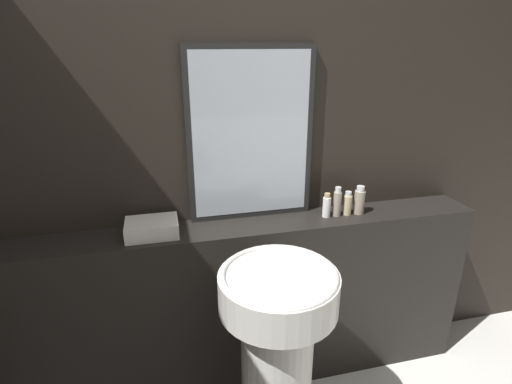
{
  "coord_description": "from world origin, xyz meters",
  "views": [
    {
      "loc": [
        -0.32,
        -0.1,
        1.7
      ],
      "look_at": [
        0.06,
        1.41,
        1.1
      ],
      "focal_mm": 28.0,
      "sensor_mm": 36.0,
      "label": 1
    }
  ],
  "objects_px": {
    "pedestal_sink": "(277,355)",
    "shampoo_bottle": "(327,206)",
    "conditioner_bottle": "(337,203)",
    "lotion_bottle": "(348,204)",
    "towel_stack": "(152,228)",
    "body_wash_bottle": "(359,201)",
    "mirror": "(251,136)"
  },
  "relations": [
    {
      "from": "shampoo_bottle",
      "to": "body_wash_bottle",
      "type": "bearing_deg",
      "value": -0.0
    },
    {
      "from": "pedestal_sink",
      "to": "towel_stack",
      "type": "bearing_deg",
      "value": 133.81
    },
    {
      "from": "pedestal_sink",
      "to": "conditioner_bottle",
      "type": "distance_m",
      "value": 0.76
    },
    {
      "from": "pedestal_sink",
      "to": "lotion_bottle",
      "type": "height_order",
      "value": "lotion_bottle"
    },
    {
      "from": "shampoo_bottle",
      "to": "conditioner_bottle",
      "type": "xyz_separation_m",
      "value": [
        0.05,
        0.0,
        0.01
      ]
    },
    {
      "from": "body_wash_bottle",
      "to": "mirror",
      "type": "bearing_deg",
      "value": 169.61
    },
    {
      "from": "mirror",
      "to": "conditioner_bottle",
      "type": "relative_size",
      "value": 5.38
    },
    {
      "from": "conditioner_bottle",
      "to": "lotion_bottle",
      "type": "distance_m",
      "value": 0.06
    },
    {
      "from": "mirror",
      "to": "body_wash_bottle",
      "type": "height_order",
      "value": "mirror"
    },
    {
      "from": "lotion_bottle",
      "to": "body_wash_bottle",
      "type": "distance_m",
      "value": 0.06
    },
    {
      "from": "pedestal_sink",
      "to": "lotion_bottle",
      "type": "xyz_separation_m",
      "value": [
        0.49,
        0.46,
        0.41
      ]
    },
    {
      "from": "towel_stack",
      "to": "conditioner_bottle",
      "type": "bearing_deg",
      "value": 0.0
    },
    {
      "from": "pedestal_sink",
      "to": "shampoo_bottle",
      "type": "xyz_separation_m",
      "value": [
        0.38,
        0.46,
        0.41
      ]
    },
    {
      "from": "towel_stack",
      "to": "shampoo_bottle",
      "type": "distance_m",
      "value": 0.82
    },
    {
      "from": "towel_stack",
      "to": "lotion_bottle",
      "type": "xyz_separation_m",
      "value": [
        0.92,
        -0.0,
        0.02
      ]
    },
    {
      "from": "pedestal_sink",
      "to": "body_wash_bottle",
      "type": "height_order",
      "value": "body_wash_bottle"
    },
    {
      "from": "conditioner_bottle",
      "to": "lotion_bottle",
      "type": "bearing_deg",
      "value": -0.0
    },
    {
      "from": "pedestal_sink",
      "to": "shampoo_bottle",
      "type": "bearing_deg",
      "value": 50.49
    },
    {
      "from": "conditioner_bottle",
      "to": "body_wash_bottle",
      "type": "height_order",
      "value": "conditioner_bottle"
    },
    {
      "from": "towel_stack",
      "to": "pedestal_sink",
      "type": "bearing_deg",
      "value": -46.19
    },
    {
      "from": "body_wash_bottle",
      "to": "conditioner_bottle",
      "type": "bearing_deg",
      "value": 180.0
    },
    {
      "from": "mirror",
      "to": "lotion_bottle",
      "type": "height_order",
      "value": "mirror"
    },
    {
      "from": "shampoo_bottle",
      "to": "body_wash_bottle",
      "type": "xyz_separation_m",
      "value": [
        0.17,
        -0.0,
        0.01
      ]
    },
    {
      "from": "pedestal_sink",
      "to": "body_wash_bottle",
      "type": "xyz_separation_m",
      "value": [
        0.55,
        0.46,
        0.42
      ]
    },
    {
      "from": "pedestal_sink",
      "to": "shampoo_bottle",
      "type": "relative_size",
      "value": 7.74
    },
    {
      "from": "shampoo_bottle",
      "to": "body_wash_bottle",
      "type": "distance_m",
      "value": 0.17
    },
    {
      "from": "towel_stack",
      "to": "conditioner_bottle",
      "type": "xyz_separation_m",
      "value": [
        0.87,
        0.0,
        0.03
      ]
    },
    {
      "from": "pedestal_sink",
      "to": "mirror",
      "type": "xyz_separation_m",
      "value": [
        0.03,
        0.55,
        0.75
      ]
    },
    {
      "from": "towel_stack",
      "to": "shampoo_bottle",
      "type": "relative_size",
      "value": 1.88
    },
    {
      "from": "towel_stack",
      "to": "body_wash_bottle",
      "type": "bearing_deg",
      "value": 0.0
    },
    {
      "from": "pedestal_sink",
      "to": "towel_stack",
      "type": "distance_m",
      "value": 0.74
    },
    {
      "from": "towel_stack",
      "to": "lotion_bottle",
      "type": "height_order",
      "value": "lotion_bottle"
    }
  ]
}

